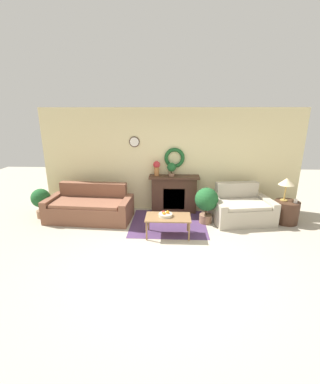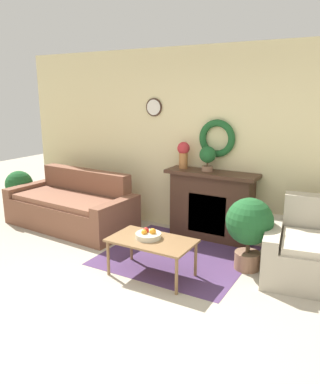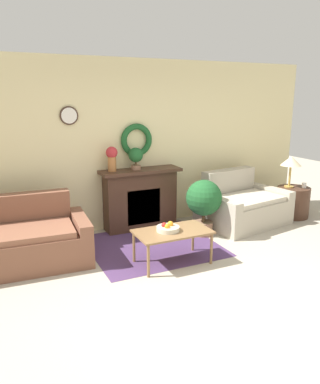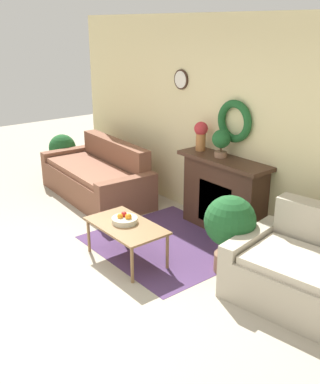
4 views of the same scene
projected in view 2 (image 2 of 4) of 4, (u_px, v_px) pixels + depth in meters
name	position (u px, v px, depth m)	size (l,w,h in m)	color
ground_plane	(96.00, 323.00, 3.46)	(16.00, 16.00, 0.00)	#ADA38E
floor_rug	(177.00, 255.00, 4.89)	(1.80, 1.66, 0.01)	#4C335B
wall_back	(212.00, 144.00, 5.37)	(6.80, 0.16, 2.70)	beige
fireplace	(211.00, 205.00, 5.37)	(1.31, 0.41, 0.99)	#42281C
couch_left	(72.00, 207.00, 5.91)	(2.12, 1.07, 0.86)	brown
coffee_table	(152.00, 243.00, 4.26)	(0.97, 0.56, 0.44)	olive
fruit_bowl	(148.00, 235.00, 4.28)	(0.30, 0.30, 0.12)	beige
vase_on_mantel_left	(183.00, 153.00, 5.41)	(0.18, 0.18, 0.38)	#AD6B38
potted_plant_on_mantel	(208.00, 156.00, 5.21)	(0.23, 0.23, 0.35)	#8E664C
potted_plant_floor_by_couch	(19.00, 188.00, 6.52)	(0.47, 0.47, 0.75)	#8E664C
potted_plant_floor_by_loveseat	(249.00, 225.00, 4.38)	(0.56, 0.56, 0.88)	#8E664C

